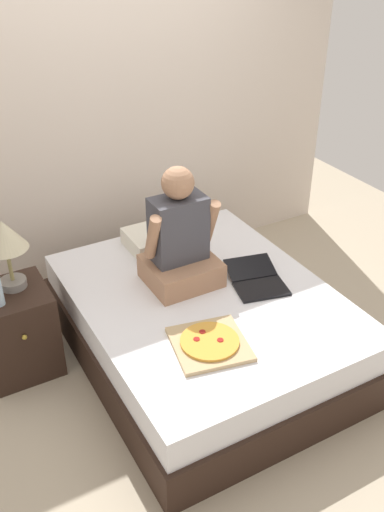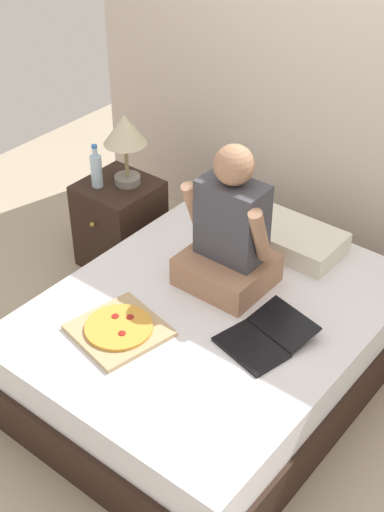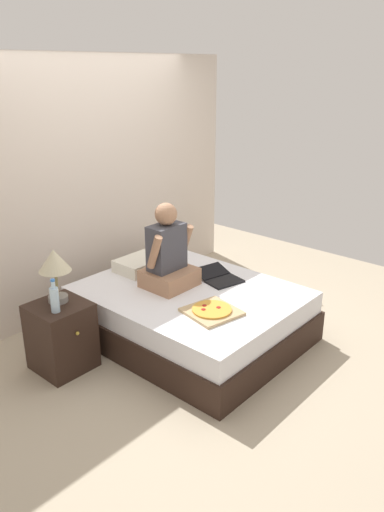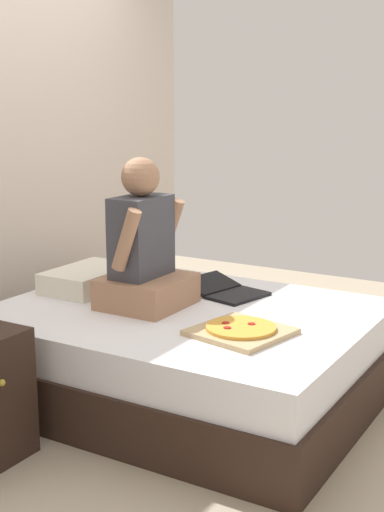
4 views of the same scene
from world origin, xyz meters
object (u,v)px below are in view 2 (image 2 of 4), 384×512
object	(u,v)px
nightstand_left	(120,224)
lamp_on_left_nightstand	(125,135)
laptop	(262,339)
person_seated	(230,235)
bed	(211,341)
water_bottle	(96,170)
pizza_box	(119,329)

from	to	relation	value
nightstand_left	lamp_on_left_nightstand	xyz separation A→B (m)	(0.04, 0.05, 0.62)
nightstand_left	laptop	xyz separation A→B (m)	(1.43, -0.53, 0.21)
person_seated	laptop	distance (m)	0.57
bed	person_seated	bearing A→B (deg)	105.31
lamp_on_left_nightstand	person_seated	distance (m)	1.04
nightstand_left	person_seated	xyz separation A→B (m)	(1.03, -0.25, 0.48)
nightstand_left	lamp_on_left_nightstand	world-z (taller)	lamp_on_left_nightstand
water_bottle	lamp_on_left_nightstand	bearing A→B (deg)	49.40
bed	nightstand_left	bearing A→B (deg)	156.90
laptop	lamp_on_left_nightstand	bearing A→B (deg)	157.32
nightstand_left	person_seated	distance (m)	1.16
water_bottle	pizza_box	world-z (taller)	water_bottle
bed	water_bottle	xyz separation A→B (m)	(-1.17, 0.37, 0.45)
person_seated	pizza_box	distance (m)	0.73
nightstand_left	lamp_on_left_nightstand	distance (m)	0.62
lamp_on_left_nightstand	water_bottle	size ratio (longest dim) A/B	1.63
bed	lamp_on_left_nightstand	size ratio (longest dim) A/B	4.28
nightstand_left	person_seated	bearing A→B (deg)	-13.48
pizza_box	water_bottle	bearing A→B (deg)	139.22
bed	nightstand_left	world-z (taller)	nightstand_left
person_seated	laptop	bearing A→B (deg)	-35.06
pizza_box	lamp_on_left_nightstand	bearing A→B (deg)	130.77
water_bottle	laptop	size ratio (longest dim) A/B	0.58
lamp_on_left_nightstand	water_bottle	world-z (taller)	lamp_on_left_nightstand
lamp_on_left_nightstand	pizza_box	world-z (taller)	lamp_on_left_nightstand
nightstand_left	laptop	size ratio (longest dim) A/B	1.22
bed	pizza_box	xyz separation A→B (m)	(-0.23, -0.44, 0.26)
nightstand_left	laptop	bearing A→B (deg)	-20.37
lamp_on_left_nightstand	laptop	xyz separation A→B (m)	(1.39, -0.58, -0.41)
nightstand_left	person_seated	size ratio (longest dim) A/B	0.74
water_bottle	person_seated	distance (m)	1.12
lamp_on_left_nightstand	laptop	distance (m)	1.57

